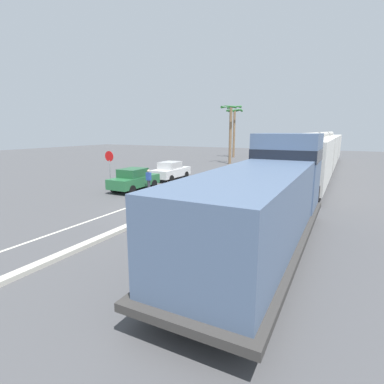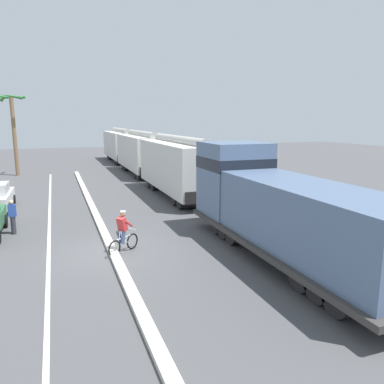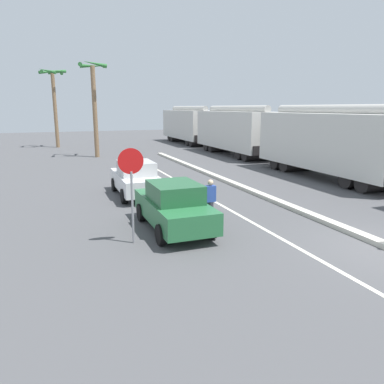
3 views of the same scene
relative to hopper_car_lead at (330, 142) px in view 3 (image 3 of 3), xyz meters
name	(u,v)px [view 3 (image 3 of 3)]	position (x,y,z in m)	size (l,w,h in m)	color
median_curb	(274,200)	(-6.02, -3.77, -2.00)	(0.36, 36.00, 0.16)	beige
lane_stripe	(225,207)	(-8.42, -3.77, -2.07)	(0.14, 36.00, 0.01)	silver
hopper_car_lead	(330,142)	(0.00, 0.00, 0.00)	(2.90, 10.60, 4.18)	silver
hopper_car_middle	(236,131)	(0.00, 11.60, 0.00)	(2.90, 10.60, 4.18)	silver
hopper_car_trailing	(189,125)	(0.00, 23.20, 0.00)	(2.90, 10.60, 4.18)	beige
parked_car_green	(174,206)	(-11.28, -5.76, -1.26)	(1.85, 4.21, 1.62)	#286B3D
parked_car_white	(136,178)	(-11.37, -0.42, -1.26)	(1.87, 4.22, 1.62)	silver
stop_sign	(131,177)	(-12.83, -6.55, -0.05)	(0.76, 0.08, 2.88)	gray
palm_tree_near	(94,92)	(-11.31, 14.48, 3.17)	(2.34, 2.25, 7.60)	#846647
palm_tree_far	(54,90)	(-14.15, 23.85, 3.66)	(2.65, 2.75, 7.82)	#846647
pedestrian_by_cars	(210,202)	(-9.95, -5.78, -1.23)	(0.34, 0.22, 1.62)	#33333D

